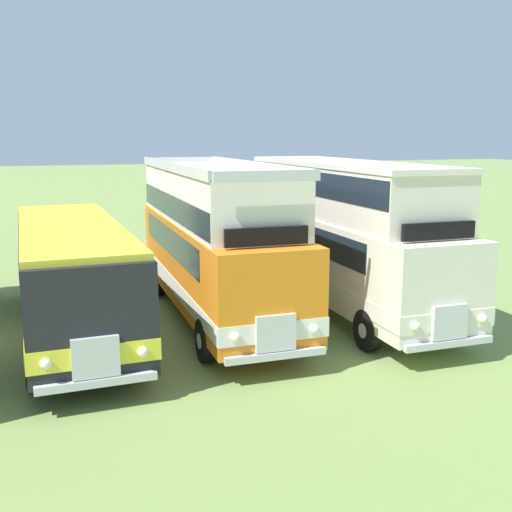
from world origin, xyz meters
The scene contains 3 objects.
bus_fourth_in_row centered at (1.98, -0.04, 1.75)m, with size 2.80×10.15×2.99m.
bus_fifth_in_row centered at (5.96, 0.24, 2.36)m, with size 2.73×10.10×4.52m.
bus_sixth_in_row centered at (9.93, -0.14, 2.47)m, with size 2.70×10.49×4.49m.
Camera 1 is at (1.31, -16.51, 5.24)m, focal length 42.99 mm.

